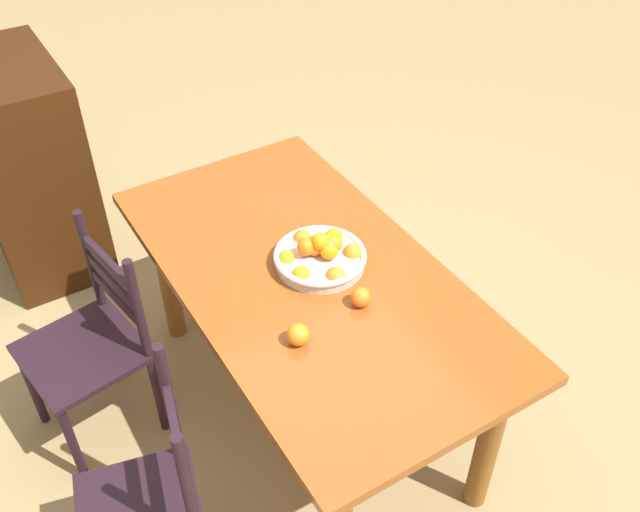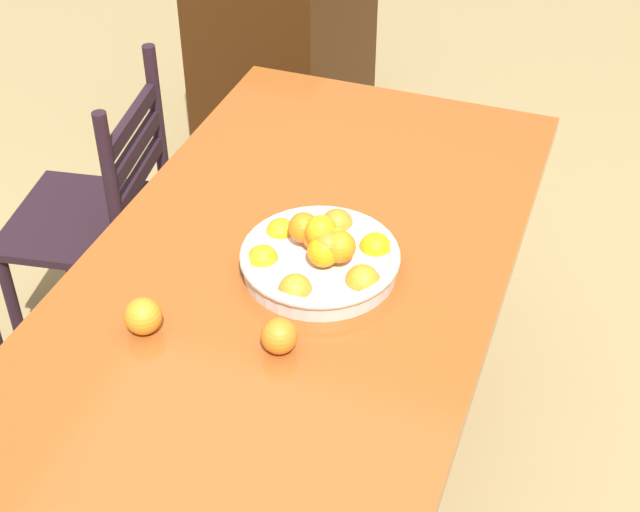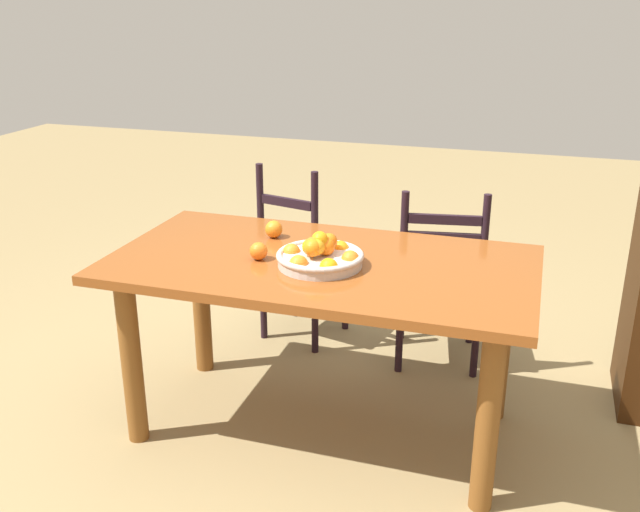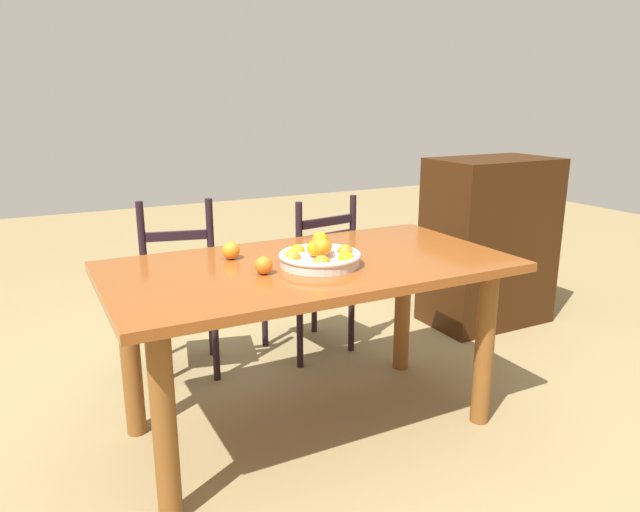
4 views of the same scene
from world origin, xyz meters
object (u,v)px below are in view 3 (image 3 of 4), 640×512
object	(u,v)px
orange_loose_1	(274,229)
chair_near_window	(301,261)
orange_loose_0	(259,251)
fruit_bowl	(320,256)
dining_table	(321,288)
chair_by_cabinet	(440,278)

from	to	relation	value
orange_loose_1	chair_near_window	bearing A→B (deg)	98.32
orange_loose_0	orange_loose_1	world-z (taller)	orange_loose_1
fruit_bowl	orange_loose_0	distance (m)	0.25
fruit_bowl	dining_table	bearing A→B (deg)	102.36
chair_by_cabinet	orange_loose_1	world-z (taller)	chair_by_cabinet
chair_by_cabinet	orange_loose_1	distance (m)	0.92
chair_by_cabinet	fruit_bowl	distance (m)	0.95
dining_table	chair_by_cabinet	xyz separation A→B (m)	(0.38, 0.74, -0.20)
dining_table	fruit_bowl	bearing A→B (deg)	-77.64
chair_near_window	fruit_bowl	world-z (taller)	chair_near_window
dining_table	orange_loose_0	xyz separation A→B (m)	(-0.24, -0.07, 0.16)
chair_near_window	chair_by_cabinet	size ratio (longest dim) A/B	1.05
orange_loose_1	fruit_bowl	bearing A→B (deg)	-42.23
chair_near_window	chair_by_cabinet	bearing A→B (deg)	-170.80
chair_near_window	orange_loose_1	bearing A→B (deg)	111.67
dining_table	chair_by_cabinet	size ratio (longest dim) A/B	1.82
dining_table	fruit_bowl	world-z (taller)	fruit_bowl
orange_loose_0	orange_loose_1	bearing A→B (deg)	98.37
chair_near_window	orange_loose_0	world-z (taller)	chair_near_window
dining_table	orange_loose_1	distance (m)	0.38
chair_near_window	fruit_bowl	bearing A→B (deg)	127.18
chair_by_cabinet	orange_loose_1	size ratio (longest dim) A/B	12.29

